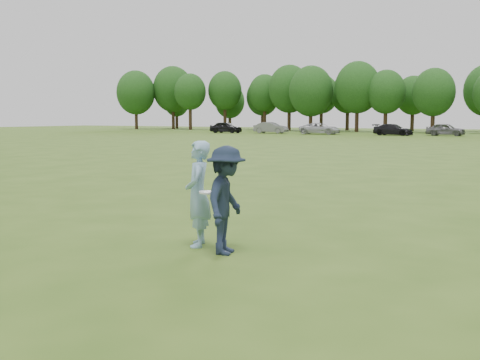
# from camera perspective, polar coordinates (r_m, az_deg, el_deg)

# --- Properties ---
(ground) EXTENTS (200.00, 200.00, 0.00)m
(ground) POSITION_cam_1_polar(r_m,az_deg,el_deg) (9.74, -1.21, -6.99)
(ground) COLOR #365518
(ground) RESTS_ON ground
(thrower) EXTENTS (0.71, 0.80, 1.85)m
(thrower) POSITION_cam_1_polar(r_m,az_deg,el_deg) (9.80, -4.28, -1.41)
(thrower) COLOR #88B0D2
(thrower) RESTS_ON ground
(defender) EXTENTS (0.89, 1.27, 1.79)m
(defender) POSITION_cam_1_polar(r_m,az_deg,el_deg) (9.23, -1.42, -2.06)
(defender) COLOR #192337
(defender) RESTS_ON ground
(car_a) EXTENTS (4.64, 2.00, 1.56)m
(car_a) POSITION_cam_1_polar(r_m,az_deg,el_deg) (77.84, -1.45, 5.37)
(car_a) COLOR black
(car_a) RESTS_ON ground
(car_b) EXTENTS (4.68, 1.81, 1.52)m
(car_b) POSITION_cam_1_polar(r_m,az_deg,el_deg) (76.23, 3.15, 5.32)
(car_b) COLOR slate
(car_b) RESTS_ON ground
(car_c) EXTENTS (5.36, 2.73, 1.45)m
(car_c) POSITION_cam_1_polar(r_m,az_deg,el_deg) (72.68, 8.14, 5.19)
(car_c) COLOR silver
(car_c) RESTS_ON ground
(car_d) EXTENTS (4.99, 2.58, 1.38)m
(car_d) POSITION_cam_1_polar(r_m,az_deg,el_deg) (70.09, 15.30, 4.95)
(car_d) COLOR black
(car_d) RESTS_ON ground
(car_e) EXTENTS (4.53, 2.14, 1.50)m
(car_e) POSITION_cam_1_polar(r_m,az_deg,el_deg) (70.49, 20.16, 4.84)
(car_e) COLOR slate
(car_e) RESTS_ON ground
(disc_in_play) EXTENTS (0.30, 0.30, 0.05)m
(disc_in_play) POSITION_cam_1_polar(r_m,az_deg,el_deg) (9.49, -3.37, -1.26)
(disc_in_play) COLOR white
(disc_in_play) RESTS_ON ground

